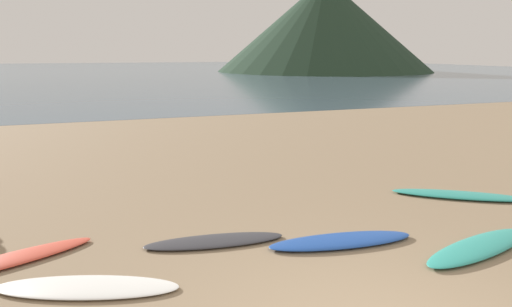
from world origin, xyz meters
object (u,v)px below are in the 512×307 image
at_px(surfboard_0, 6,261).
at_px(surfboard_4, 479,247).
at_px(surfboard_3, 341,241).
at_px(surfboard_1, 87,287).
at_px(surfboard_5, 460,195).
at_px(surfboard_2, 215,241).

xyz_separation_m(surfboard_0, surfboard_4, (6.14, -1.68, 0.01)).
bearing_deg(surfboard_0, surfboard_3, -32.55).
bearing_deg(surfboard_1, surfboard_5, 29.73).
distance_m(surfboard_1, surfboard_4, 5.17).
height_order(surfboard_2, surfboard_3, surfboard_3).
xyz_separation_m(surfboard_1, surfboard_2, (1.70, 0.76, 0.00)).
distance_m(surfboard_2, surfboard_5, 4.91).
height_order(surfboard_0, surfboard_4, surfboard_4).
bearing_deg(surfboard_4, surfboard_2, 143.68).
bearing_deg(surfboard_5, surfboard_2, -141.90).
bearing_deg(surfboard_2, surfboard_4, -15.68).
distance_m(surfboard_1, surfboard_3, 3.42).
distance_m(surfboard_4, surfboard_5, 2.40).
height_order(surfboard_2, surfboard_4, surfboard_4).
relative_size(surfboard_1, surfboard_5, 0.87).
bearing_deg(surfboard_1, surfboard_2, 42.98).
distance_m(surfboard_1, surfboard_5, 6.70).
bearing_deg(surfboard_3, surfboard_0, 175.13).
height_order(surfboard_2, surfboard_5, surfboard_5).
distance_m(surfboard_0, surfboard_5, 7.60).
relative_size(surfboard_4, surfboard_5, 0.90).
xyz_separation_m(surfboard_2, surfboard_3, (1.71, -0.60, 0.01)).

